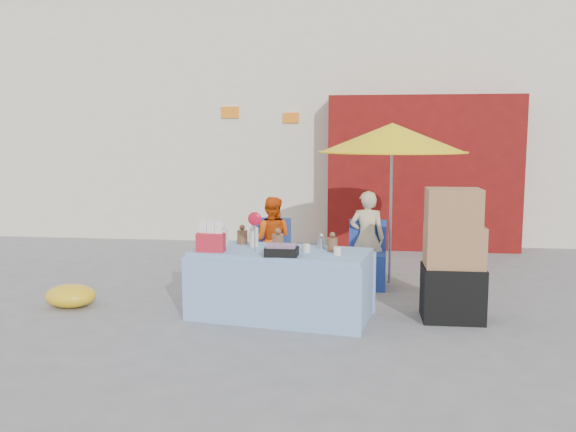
# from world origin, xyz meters

# --- Properties ---
(ground) EXTENTS (80.00, 80.00, 0.00)m
(ground) POSITION_xyz_m (0.00, 0.00, 0.00)
(ground) COLOR slate
(ground) RESTS_ON ground
(backdrop) EXTENTS (14.00, 8.00, 7.80)m
(backdrop) POSITION_xyz_m (0.52, 7.52, 3.10)
(backdrop) COLOR silver
(backdrop) RESTS_ON ground
(market_table) EXTENTS (2.00, 1.18, 1.14)m
(market_table) POSITION_xyz_m (0.35, -0.09, 0.37)
(market_table) COLOR #7EA4C9
(market_table) RESTS_ON ground
(chair_left) EXTENTS (0.50, 0.49, 0.85)m
(chair_left) POSITION_xyz_m (0.02, 1.33, 0.26)
(chair_left) COLOR navy
(chair_left) RESTS_ON ground
(chair_right) EXTENTS (0.50, 0.49, 0.85)m
(chair_right) POSITION_xyz_m (1.27, 1.33, 0.26)
(chair_right) COLOR navy
(chair_right) RESTS_ON ground
(vendor_orange) EXTENTS (0.57, 0.45, 1.14)m
(vendor_orange) POSITION_xyz_m (0.02, 1.46, 0.57)
(vendor_orange) COLOR #E24C0B
(vendor_orange) RESTS_ON ground
(vendor_beige) EXTENTS (0.46, 0.31, 1.23)m
(vendor_beige) POSITION_xyz_m (1.27, 1.46, 0.61)
(vendor_beige) COLOR beige
(vendor_beige) RESTS_ON ground
(umbrella) EXTENTS (1.90, 1.90, 2.09)m
(umbrella) POSITION_xyz_m (1.57, 1.61, 1.89)
(umbrella) COLOR gray
(umbrella) RESTS_ON ground
(box_stack) EXTENTS (0.63, 0.52, 1.39)m
(box_stack) POSITION_xyz_m (2.16, 0.04, 0.64)
(box_stack) COLOR black
(box_stack) RESTS_ON ground
(tarp_bundle) EXTENTS (0.63, 0.53, 0.26)m
(tarp_bundle) POSITION_xyz_m (-2.05, -0.02, 0.13)
(tarp_bundle) COLOR yellow
(tarp_bundle) RESTS_ON ground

